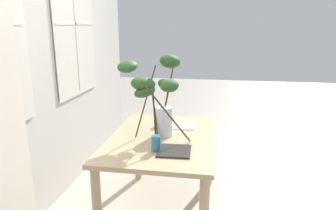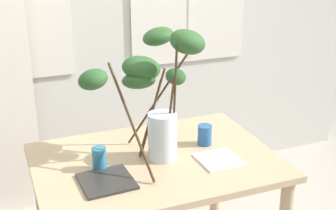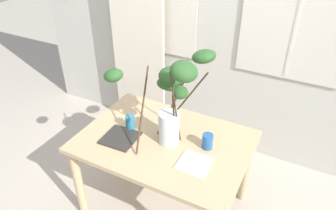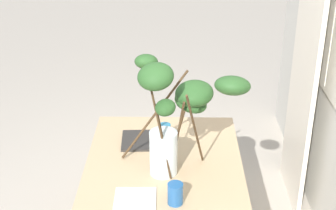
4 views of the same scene
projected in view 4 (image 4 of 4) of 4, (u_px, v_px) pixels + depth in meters
The scene contains 7 objects.
curtain_sheer_side at pixel (308, 46), 3.36m from camera, with size 0.60×0.03×2.35m, color silver.
dining_table at pixel (164, 184), 2.89m from camera, with size 1.26×0.89×0.73m.
vase_with_branches at pixel (178, 110), 2.65m from camera, with size 0.70×0.70×0.70m.
drinking_glass_blue_left at pixel (165, 133), 3.08m from camera, with size 0.07×0.07×0.12m, color teal.
drinking_glass_blue_right at pixel (175, 194), 2.53m from camera, with size 0.08×0.08×0.11m, color #235693.
plate_square_left at pixel (142, 140), 3.11m from camera, with size 0.25×0.25×0.01m, color #2D2B28.
plate_square_right at pixel (135, 200), 2.57m from camera, with size 0.21×0.21×0.01m, color white.
Camera 4 is at (2.40, 0.06, 2.28)m, focal length 54.27 mm.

